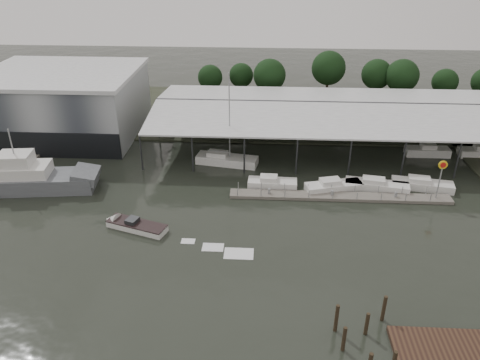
# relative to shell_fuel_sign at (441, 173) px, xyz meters

# --- Properties ---
(ground) EXTENTS (200.00, 200.00, 0.00)m
(ground) POSITION_rel_shell_fuel_sign_xyz_m (-27.00, -9.99, -3.93)
(ground) COLOR black
(ground) RESTS_ON ground
(land_strip_far) EXTENTS (140.00, 30.00, 0.30)m
(land_strip_far) POSITION_rel_shell_fuel_sign_xyz_m (-27.00, 32.01, -3.83)
(land_strip_far) COLOR #383C2D
(land_strip_far) RESTS_ON ground
(land_strip_west) EXTENTS (20.00, 40.00, 0.30)m
(land_strip_west) POSITION_rel_shell_fuel_sign_xyz_m (-67.00, 20.01, -3.83)
(land_strip_west) COLOR #383C2D
(land_strip_west) RESTS_ON ground
(storage_warehouse) EXTENTS (24.50, 20.50, 10.50)m
(storage_warehouse) POSITION_rel_shell_fuel_sign_xyz_m (-55.00, 19.95, 1.36)
(storage_warehouse) COLOR #959B9F
(storage_warehouse) RESTS_ON ground
(covered_boat_shed) EXTENTS (58.24, 24.00, 6.96)m
(covered_boat_shed) POSITION_rel_shell_fuel_sign_xyz_m (-10.00, 18.01, 2.20)
(covered_boat_shed) COLOR silver
(covered_boat_shed) RESTS_ON ground
(trawler_dock) EXTENTS (3.00, 18.00, 0.50)m
(trawler_dock) POSITION_rel_shell_fuel_sign_xyz_m (-57.00, 4.01, -3.68)
(trawler_dock) COLOR slate
(trawler_dock) RESTS_ON ground
(floating_dock) EXTENTS (28.00, 2.00, 1.40)m
(floating_dock) POSITION_rel_shell_fuel_sign_xyz_m (-12.00, 0.01, -3.72)
(floating_dock) COLOR slate
(floating_dock) RESTS_ON ground
(shell_fuel_sign) EXTENTS (1.10, 0.18, 5.55)m
(shell_fuel_sign) POSITION_rel_shell_fuel_sign_xyz_m (0.00, 0.00, 0.00)
(shell_fuel_sign) COLOR gray
(shell_fuel_sign) RESTS_ON ground
(grey_trawler) EXTENTS (17.98, 6.58, 8.84)m
(grey_trawler) POSITION_rel_shell_fuel_sign_xyz_m (-52.36, 0.04, -2.35)
(grey_trawler) COLOR slate
(grey_trawler) RESTS_ON ground
(white_sailboat) EXTENTS (9.23, 4.14, 13.74)m
(white_sailboat) POSITION_rel_shell_fuel_sign_xyz_m (-27.31, 9.25, -3.27)
(white_sailboat) COLOR white
(white_sailboat) RESTS_ON ground
(speedboat_underway) EXTENTS (18.14, 7.59, 2.00)m
(speedboat_underway) POSITION_rel_shell_fuel_sign_xyz_m (-36.60, -8.31, -3.53)
(speedboat_underway) COLOR white
(speedboat_underway) RESTS_ON ground
(moored_cruiser_0) EXTENTS (6.54, 2.47, 1.70)m
(moored_cruiser_0) POSITION_rel_shell_fuel_sign_xyz_m (-20.63, 2.37, -3.31)
(moored_cruiser_0) COLOR white
(moored_cruiser_0) RESTS_ON ground
(moored_cruiser_1) EXTENTS (7.78, 4.04, 1.70)m
(moored_cruiser_1) POSITION_rel_shell_fuel_sign_xyz_m (-12.61, 1.94, -3.31)
(moored_cruiser_1) COLOR white
(moored_cruiser_1) RESTS_ON ground
(moored_cruiser_2) EXTENTS (8.43, 3.62, 1.70)m
(moored_cruiser_2) POSITION_rel_shell_fuel_sign_xyz_m (-6.91, 2.55, -3.31)
(moored_cruiser_2) COLOR white
(moored_cruiser_2) RESTS_ON ground
(moored_cruiser_3) EXTENTS (8.05, 3.52, 1.70)m
(moored_cruiser_3) POSITION_rel_shell_fuel_sign_xyz_m (-0.88, 3.13, -3.31)
(moored_cruiser_3) COLOR white
(moored_cruiser_3) RESTS_ON ground
(mooring_pilings) EXTENTS (4.54, 6.62, 3.39)m
(mooring_pilings) POSITION_rel_shell_fuel_sign_xyz_m (-13.28, -24.60, -2.92)
(mooring_pilings) COLOR #312618
(mooring_pilings) RESTS_ON ground
(horizon_tree_line) EXTENTS (67.18, 10.65, 9.98)m
(horizon_tree_line) POSITION_rel_shell_fuel_sign_xyz_m (-3.48, 38.01, 1.82)
(horizon_tree_line) COLOR #2E2214
(horizon_tree_line) RESTS_ON ground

